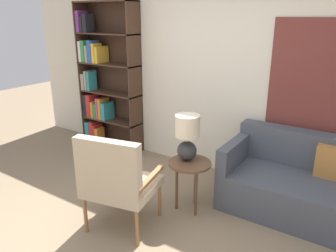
# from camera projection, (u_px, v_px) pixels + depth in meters

# --- Properties ---
(ground_plane) EXTENTS (14.00, 14.00, 0.00)m
(ground_plane) POSITION_uv_depth(u_px,v_px,m) (106.00, 247.00, 2.96)
(ground_plane) COLOR #847056
(wall_back) EXTENTS (6.40, 0.08, 2.70)m
(wall_back) POSITION_uv_depth(u_px,v_px,m) (215.00, 69.00, 4.11)
(wall_back) COLOR silver
(wall_back) RESTS_ON ground_plane
(bookshelf) EXTENTS (1.02, 0.30, 2.18)m
(bookshelf) POSITION_uv_depth(u_px,v_px,m) (102.00, 83.00, 5.01)
(bookshelf) COLOR #422B1E
(bookshelf) RESTS_ON ground_plane
(armchair) EXTENTS (0.74, 0.71, 0.99)m
(armchair) POSITION_uv_depth(u_px,v_px,m) (116.00, 178.00, 3.02)
(armchair) COLOR olive
(armchair) RESTS_ON ground_plane
(couch) EXTENTS (2.07, 0.85, 0.81)m
(couch) POSITION_uv_depth(u_px,v_px,m) (329.00, 192.00, 3.30)
(couch) COLOR #474C56
(couch) RESTS_ON ground_plane
(side_table) EXTENTS (0.44, 0.44, 0.55)m
(side_table) POSITION_uv_depth(u_px,v_px,m) (190.00, 169.00, 3.40)
(side_table) COLOR brown
(side_table) RESTS_ON ground_plane
(table_lamp) EXTENTS (0.25, 0.25, 0.49)m
(table_lamp) POSITION_uv_depth(u_px,v_px,m) (187.00, 135.00, 3.35)
(table_lamp) COLOR #2D2D33
(table_lamp) RESTS_ON side_table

